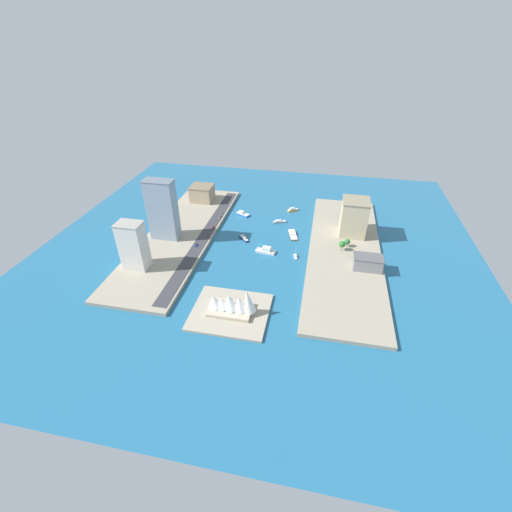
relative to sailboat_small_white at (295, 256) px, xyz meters
name	(u,v)px	position (x,y,z in m)	size (l,w,h in m)	color
ground_plane	(259,245)	(39.13, -15.92, -0.99)	(440.00, 440.00, 0.00)	#23668E
quay_west	(344,252)	(-47.12, -15.92, 0.68)	(70.00, 240.00, 3.34)	#9E937F
quay_east	(181,235)	(125.38, -15.92, 0.68)	(70.00, 240.00, 3.34)	#9E937F
peninsula_point	(230,312)	(42.17, 89.24, 0.01)	(60.44, 53.08, 2.00)	#A89E89
road_strip	(205,236)	(98.52, -15.92, 2.42)	(12.73, 228.00, 0.15)	#38383D
sailboat_small_white	(295,256)	(0.00, 0.00, 0.00)	(4.82, 9.80, 11.61)	white
patrol_launch_navy	(244,238)	(57.30, -22.87, 0.40)	(12.63, 12.83, 3.64)	#1E284C
catamaran_blue	(243,214)	(71.93, -78.41, 0.46)	(18.66, 14.24, 4.29)	blue
barge_flat_brown	(293,234)	(7.52, -42.88, 0.08)	(13.36, 24.54, 2.80)	brown
ferry_white_commuter	(266,250)	(30.15, -2.61, 1.35)	(21.40, 9.19, 6.45)	silver
yacht_sleek_gray	(280,222)	(25.52, -67.68, 0.39)	(16.11, 8.39, 3.60)	#999EA3
water_taxi_orange	(293,210)	(14.09, -100.88, 0.62)	(13.67, 10.75, 4.37)	orange
warehouse_low_gray	(368,262)	(-66.53, 10.07, 8.76)	(26.56, 15.83, 12.76)	gray
office_block_beige	(354,217)	(-54.09, -52.75, 21.78)	(27.44, 28.35, 38.80)	#C6B793
apartment_midrise_tan	(202,193)	(129.86, -101.66, 12.13)	(27.49, 25.23, 19.50)	tan
tower_tall_glass	(162,210)	(137.44, -6.54, 33.80)	(29.81, 15.28, 62.85)	#8C9EB2
hotel_broad_white	(133,246)	(141.45, 49.55, 25.07)	(22.72, 16.69, 45.39)	silver
hatchback_blue	(196,245)	(101.17, 4.27, 3.34)	(1.99, 4.82, 1.74)	black
pickup_red	(213,227)	(95.57, -35.34, 3.24)	(2.02, 4.91, 1.48)	black
sedan_silver	(219,217)	(95.50, -60.20, 3.28)	(2.05, 5.03, 1.60)	black
traffic_light_waterfront	(223,214)	(90.79, -60.59, 6.69)	(0.36, 0.36, 6.50)	black
opera_landmark	(232,304)	(40.54, 89.24, 9.05)	(39.79, 21.37, 23.61)	#BCAD93
park_tree_cluster	(344,243)	(-45.89, -20.04, 8.76)	(11.51, 14.49, 10.30)	brown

